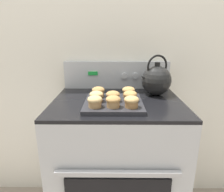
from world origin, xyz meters
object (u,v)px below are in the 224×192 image
object	(u,v)px
stove_range	(117,165)
muffin_r2_c2	(129,91)
muffin_r1_c2	(130,96)
tea_kettle	(156,80)
muffin_pan	(113,103)
muffin_r0_c1	(113,101)
muffin_r0_c2	(132,101)
muffin_r0_c0	(95,101)
muffin_r1_c0	(96,96)
muffin_r2_c0	(98,91)
muffin_r1_c1	(113,96)

from	to	relation	value
stove_range	muffin_r2_c2	size ratio (longest dim) A/B	12.25
muffin_r1_c2	tea_kettle	distance (m)	0.27
muffin_pan	muffin_r0_c1	xyz separation A→B (m)	(-0.00, -0.09, 0.04)
muffin_r0_c2	muffin_r2_c2	size ratio (longest dim) A/B	1.00
muffin_r0_c0	muffin_r0_c1	size ratio (longest dim) A/B	1.00
muffin_r0_c0	muffin_r2_c2	distance (m)	0.25
muffin_r1_c0	muffin_r2_c0	distance (m)	0.09
muffin_r1_c1	muffin_r2_c2	xyz separation A→B (m)	(0.09, 0.09, 0.00)
muffin_r0_c2	muffin_r1_c2	world-z (taller)	same
muffin_r1_c1	muffin_r0_c0	bearing A→B (deg)	-135.17
muffin_r0_c1	tea_kettle	bearing A→B (deg)	47.26
muffin_pan	muffin_r1_c1	size ratio (longest dim) A/B	4.19
muffin_r0_c2	muffin_r1_c2	xyz separation A→B (m)	(0.00, 0.09, 0.00)
tea_kettle	muffin_r1_c0	bearing A→B (deg)	-150.10
muffin_r0_c1	tea_kettle	world-z (taller)	tea_kettle
stove_range	muffin_r0_c0	xyz separation A→B (m)	(-0.11, -0.18, 0.50)
muffin_r1_c0	muffin_r2_c2	world-z (taller)	same
muffin_r0_c2	muffin_r2_c2	world-z (taller)	same
muffin_r0_c0	muffin_r1_c1	distance (m)	0.12
muffin_r1_c1	muffin_r2_c0	bearing A→B (deg)	133.60
muffin_r0_c2	muffin_r1_c1	distance (m)	0.13
muffin_pan	muffin_r2_c0	world-z (taller)	muffin_r2_c0
muffin_r0_c0	muffin_r2_c0	distance (m)	0.18
muffin_r1_c1	tea_kettle	distance (m)	0.34
muffin_r0_c0	tea_kettle	bearing A→B (deg)	39.14
stove_range	muffin_r1_c2	xyz separation A→B (m)	(0.07, -0.09, 0.50)
muffin_r2_c0	muffin_r1_c2	bearing A→B (deg)	-25.95
muffin_r1_c2	tea_kettle	xyz separation A→B (m)	(0.18, 0.20, 0.04)
muffin_r0_c1	muffin_r0_c2	xyz separation A→B (m)	(0.09, -0.00, 0.00)
muffin_r1_c1	muffin_r2_c0	xyz separation A→B (m)	(-0.08, 0.09, 0.00)
muffin_r1_c1	muffin_pan	bearing A→B (deg)	7.10
muffin_r2_c0	muffin_pan	bearing A→B (deg)	-45.41
stove_range	tea_kettle	bearing A→B (deg)	23.35
muffin_r1_c1	muffin_r2_c0	size ratio (longest dim) A/B	1.00
muffin_r0_c2	muffin_r1_c2	size ratio (longest dim) A/B	1.00
muffin_pan	muffin_r0_c2	xyz separation A→B (m)	(0.09, -0.09, 0.04)
muffin_r0_c1	tea_kettle	distance (m)	0.39
stove_range	muffin_pan	size ratio (longest dim) A/B	2.93
stove_range	muffin_r1_c1	xyz separation A→B (m)	(-0.02, -0.10, 0.50)
muffin_r0_c2	tea_kettle	distance (m)	0.34
muffin_pan	tea_kettle	xyz separation A→B (m)	(0.26, 0.20, 0.09)
muffin_r1_c1	muffin_r2_c2	world-z (taller)	same
muffin_pan	muffin_r1_c0	world-z (taller)	muffin_r1_c0
stove_range	muffin_r0_c1	world-z (taller)	muffin_r0_c1
muffin_r0_c1	muffin_r2_c2	world-z (taller)	same
muffin_r1_c2	muffin_r2_c2	distance (m)	0.09
muffin_r1_c0	muffin_r1_c2	bearing A→B (deg)	1.65
stove_range	muffin_pan	distance (m)	0.47
muffin_r1_c2	muffin_r2_c0	bearing A→B (deg)	154.05
muffin_r1_c0	muffin_r1_c2	size ratio (longest dim) A/B	1.00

